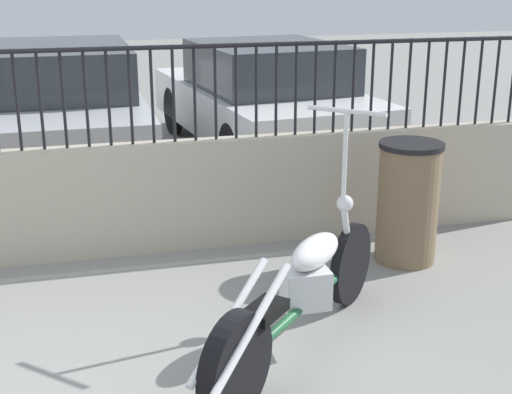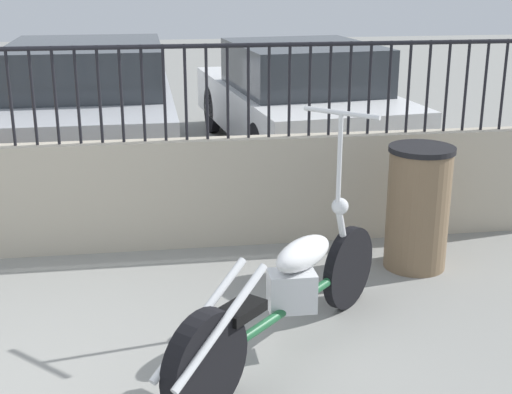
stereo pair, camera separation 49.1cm
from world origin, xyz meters
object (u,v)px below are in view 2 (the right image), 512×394
(car_silver, at_px, (90,105))
(car_white, at_px, (299,97))
(trash_bin, at_px, (418,208))
(motorcycle_green, at_px, (279,300))

(car_silver, xyz_separation_m, car_white, (2.50, 0.35, -0.04))
(car_white, bearing_deg, trash_bin, 175.69)
(motorcycle_green, distance_m, car_silver, 4.77)
(car_silver, relative_size, car_white, 1.03)
(motorcycle_green, bearing_deg, trash_bin, -2.87)
(trash_bin, height_order, car_white, car_white)
(trash_bin, xyz_separation_m, car_white, (-0.15, 3.73, 0.19))
(trash_bin, bearing_deg, car_white, 92.34)
(trash_bin, relative_size, car_silver, 0.22)
(motorcycle_green, xyz_separation_m, trash_bin, (1.28, 1.18, 0.10))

